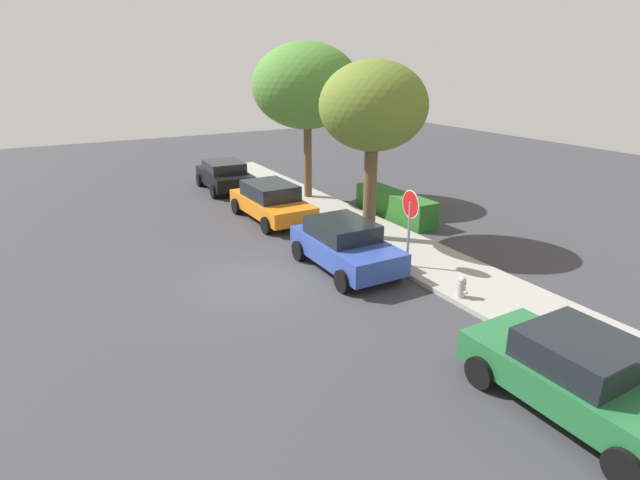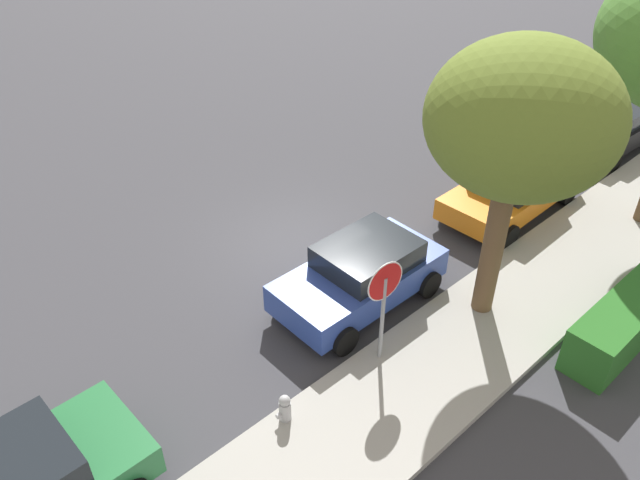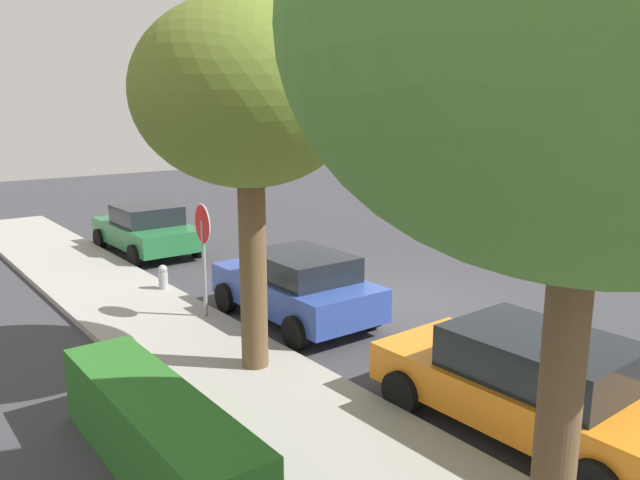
{
  "view_description": "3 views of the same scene",
  "coord_description": "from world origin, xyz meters",
  "px_view_note": "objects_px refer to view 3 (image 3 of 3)",
  "views": [
    {
      "loc": [
        12.28,
        -5.06,
        5.98
      ],
      "look_at": [
        0.36,
        1.7,
        1.03
      ],
      "focal_mm": 28.0,
      "sensor_mm": 36.0,
      "label": 1
    },
    {
      "loc": [
        8.3,
        9.7,
        9.28
      ],
      "look_at": [
        0.34,
        1.06,
        0.85
      ],
      "focal_mm": 35.0,
      "sensor_mm": 36.0,
      "label": 2
    },
    {
      "loc": [
        -9.64,
        9.63,
        4.43
      ],
      "look_at": [
        1.67,
        0.97,
        1.3
      ],
      "focal_mm": 35.0,
      "sensor_mm": 36.0,
      "label": 3
    }
  ],
  "objects_px": {
    "parked_car_orange": "(532,383)",
    "street_tree_mid_block": "(604,27)",
    "fire_hydrant": "(163,279)",
    "street_tree_near_corner": "(248,96)",
    "stop_sign": "(203,241)",
    "parked_car_green": "(147,229)",
    "parked_car_blue": "(297,285)"
  },
  "relations": [
    {
      "from": "parked_car_blue",
      "to": "parked_car_green",
      "type": "xyz_separation_m",
      "value": [
        7.61,
        0.12,
        -0.03
      ]
    },
    {
      "from": "parked_car_orange",
      "to": "street_tree_mid_block",
      "type": "xyz_separation_m",
      "value": [
        -2.04,
        2.68,
        4.19
      ]
    },
    {
      "from": "parked_car_orange",
      "to": "street_tree_near_corner",
      "type": "height_order",
      "value": "street_tree_near_corner"
    },
    {
      "from": "parked_car_orange",
      "to": "street_tree_near_corner",
      "type": "distance_m",
      "value": 5.8
    },
    {
      "from": "stop_sign",
      "to": "parked_car_green",
      "type": "distance_m",
      "value": 6.79
    },
    {
      "from": "parked_car_green",
      "to": "street_tree_mid_block",
      "type": "xyz_separation_m",
      "value": [
        -15.31,
        2.7,
        4.21
      ]
    },
    {
      "from": "parked_car_green",
      "to": "stop_sign",
      "type": "bearing_deg",
      "value": 167.63
    },
    {
      "from": "parked_car_blue",
      "to": "street_tree_mid_block",
      "type": "xyz_separation_m",
      "value": [
        -7.7,
        2.82,
        4.18
      ]
    },
    {
      "from": "stop_sign",
      "to": "street_tree_near_corner",
      "type": "relative_size",
      "value": 0.41
    },
    {
      "from": "stop_sign",
      "to": "street_tree_near_corner",
      "type": "bearing_deg",
      "value": 168.92
    },
    {
      "from": "parked_car_green",
      "to": "street_tree_mid_block",
      "type": "distance_m",
      "value": 16.11
    },
    {
      "from": "parked_car_blue",
      "to": "street_tree_near_corner",
      "type": "height_order",
      "value": "street_tree_near_corner"
    },
    {
      "from": "parked_car_green",
      "to": "fire_hydrant",
      "type": "height_order",
      "value": "parked_car_green"
    },
    {
      "from": "parked_car_orange",
      "to": "fire_hydrant",
      "type": "xyz_separation_m",
      "value": [
        9.07,
        1.32,
        -0.39
      ]
    },
    {
      "from": "parked_car_blue",
      "to": "parked_car_orange",
      "type": "distance_m",
      "value": 5.66
    },
    {
      "from": "street_tree_near_corner",
      "to": "fire_hydrant",
      "type": "distance_m",
      "value": 6.66
    },
    {
      "from": "parked_car_green",
      "to": "parked_car_orange",
      "type": "height_order",
      "value": "parked_car_green"
    },
    {
      "from": "stop_sign",
      "to": "parked_car_orange",
      "type": "bearing_deg",
      "value": -168.02
    },
    {
      "from": "street_tree_mid_block",
      "to": "parked_car_green",
      "type": "bearing_deg",
      "value": -9.99
    },
    {
      "from": "parked_car_green",
      "to": "street_tree_near_corner",
      "type": "xyz_separation_m",
      "value": [
        -9.35,
        1.98,
        3.81
      ]
    },
    {
      "from": "street_tree_near_corner",
      "to": "parked_car_orange",
      "type": "bearing_deg",
      "value": -153.36
    },
    {
      "from": "parked_car_green",
      "to": "parked_car_orange",
      "type": "relative_size",
      "value": 0.94
    },
    {
      "from": "stop_sign",
      "to": "parked_car_blue",
      "type": "distance_m",
      "value": 2.1
    },
    {
      "from": "stop_sign",
      "to": "street_tree_mid_block",
      "type": "bearing_deg",
      "value": 171.81
    },
    {
      "from": "street_tree_mid_block",
      "to": "fire_hydrant",
      "type": "distance_m",
      "value": 12.09
    },
    {
      "from": "stop_sign",
      "to": "street_tree_mid_block",
      "type": "distance_m",
      "value": 9.4
    },
    {
      "from": "street_tree_mid_block",
      "to": "parked_car_orange",
      "type": "bearing_deg",
      "value": -52.69
    },
    {
      "from": "fire_hydrant",
      "to": "street_tree_mid_block",
      "type": "bearing_deg",
      "value": 173.0
    },
    {
      "from": "parked_car_green",
      "to": "street_tree_mid_block",
      "type": "relative_size",
      "value": 0.61
    },
    {
      "from": "street_tree_near_corner",
      "to": "parked_car_green",
      "type": "bearing_deg",
      "value": -11.99
    },
    {
      "from": "parked_car_green",
      "to": "fire_hydrant",
      "type": "bearing_deg",
      "value": 162.38
    },
    {
      "from": "stop_sign",
      "to": "parked_car_orange",
      "type": "xyz_separation_m",
      "value": [
        -6.7,
        -1.42,
        -0.96
      ]
    }
  ]
}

